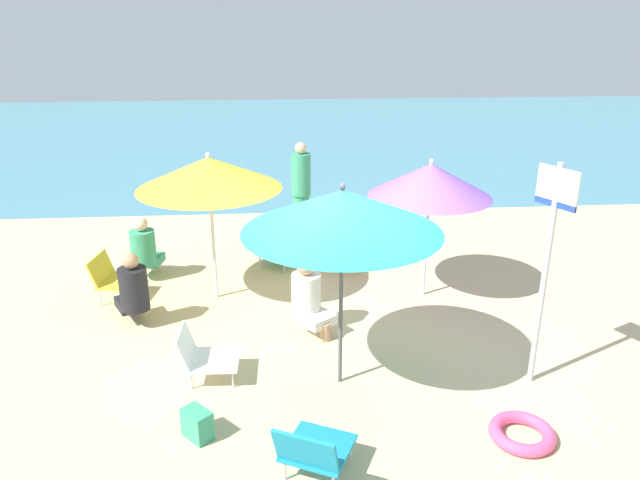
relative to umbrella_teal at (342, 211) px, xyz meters
name	(u,v)px	position (x,y,z in m)	size (l,w,h in m)	color
ground_plane	(343,356)	(0.09, 0.48, -1.84)	(40.00, 40.00, 0.00)	#CCB789
sea_water	(296,133)	(0.09, 13.63, -1.83)	(40.00, 16.00, 0.01)	teal
umbrella_teal	(342,211)	(0.00, 0.00, 0.00)	(1.90, 1.90, 2.10)	#4C4C51
umbrella_yellow	(209,173)	(-1.42, 2.08, -0.14)	(1.82, 1.82, 1.96)	silver
umbrella_purple	(430,180)	(1.34, 1.95, -0.25)	(1.57, 1.57, 1.86)	silver
beach_chair_a	(282,245)	(-0.53, 3.12, -1.53)	(0.74, 0.73, 0.60)	#33934C
beach_chair_b	(111,276)	(-2.79, 2.13, -1.51)	(0.59, 0.62, 0.60)	gold
beach_chair_c	(203,355)	(-1.39, 0.17, -1.56)	(0.62, 0.51, 0.55)	white
beach_chair_d	(313,449)	(-0.36, -1.35, -1.55)	(0.73, 0.77, 0.57)	teal
beach_chair_e	(341,250)	(0.32, 2.90, -1.54)	(0.70, 0.68, 0.57)	gold
person_a	(133,290)	(-2.33, 1.39, -1.38)	(0.49, 0.56, 0.95)	black
person_b	(145,248)	(-2.46, 2.77, -1.38)	(0.40, 0.57, 0.93)	#389970
person_c	(301,192)	(-0.19, 4.12, -1.01)	(0.31, 0.31, 1.65)	#389970
person_d	(309,296)	(-0.26, 1.08, -1.38)	(0.53, 0.56, 0.93)	silver
warning_sign	(549,248)	(1.96, -0.13, -0.37)	(0.22, 0.40, 2.29)	#ADADB2
swim_ring	(522,433)	(1.51, -1.02, -1.78)	(0.58, 0.58, 0.12)	#E54C7F
beach_bag	(197,424)	(-1.35, -0.77, -1.70)	(0.27, 0.17, 0.28)	#389970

